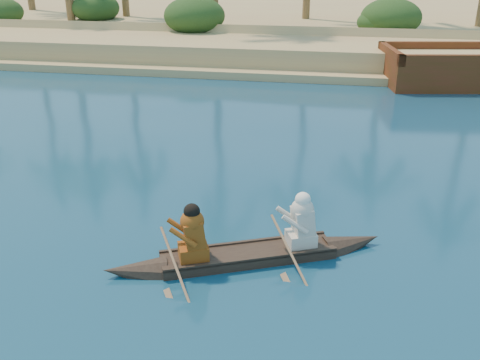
# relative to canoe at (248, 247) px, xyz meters

# --- Properties ---
(sandy_embankment) EXTENTS (150.00, 51.00, 1.50)m
(sandy_embankment) POSITION_rel_canoe_xyz_m (4.54, 40.51, 0.23)
(sandy_embankment) COLOR tan
(sandy_embankment) RESTS_ON ground
(shrub_cluster) EXTENTS (100.00, 6.00, 2.40)m
(shrub_cluster) POSITION_rel_canoe_xyz_m (4.54, 25.12, 0.90)
(shrub_cluster) COLOR #1F3A15
(shrub_cluster) RESTS_ON ground
(canoe) EXTENTS (5.39, 2.96, 1.54)m
(canoe) POSITION_rel_canoe_xyz_m (0.00, 0.00, 0.00)
(canoe) COLOR #36281D
(canoe) RESTS_ON ground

